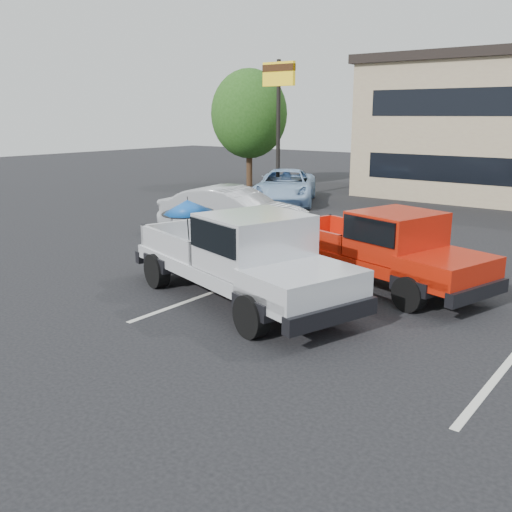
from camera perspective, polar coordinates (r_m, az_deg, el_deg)
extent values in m
plane|color=black|center=(9.20, 2.07, -9.86)|extent=(90.00, 90.00, 0.00)
cube|color=silver|center=(12.42, -3.81, -3.44)|extent=(0.12, 5.00, 0.01)
cube|color=silver|center=(9.78, 24.01, -9.61)|extent=(0.12, 5.00, 0.01)
cylinder|color=black|center=(25.63, 2.23, 12.37)|extent=(0.18, 0.18, 6.00)
cube|color=yellow|center=(25.67, 2.29, 17.73)|extent=(1.60, 0.18, 1.00)
cube|color=#381E0C|center=(25.69, 2.29, 18.29)|extent=(1.60, 0.22, 0.30)
cylinder|color=#332114|center=(30.52, -0.67, 9.27)|extent=(0.32, 0.32, 2.42)
ellipsoid|color=#214C15|center=(30.42, -0.69, 14.03)|extent=(3.96, 3.96, 4.55)
cylinder|color=black|center=(12.72, -9.88, -1.44)|extent=(0.81, 0.49, 0.76)
cylinder|color=black|center=(13.59, -2.90, -0.25)|extent=(0.81, 0.49, 0.76)
cylinder|color=black|center=(9.74, -0.46, -6.04)|extent=(0.81, 0.49, 0.76)
cylinder|color=black|center=(10.85, 7.51, -4.04)|extent=(0.81, 0.49, 0.76)
cube|color=silver|center=(11.53, -1.76, -1.34)|extent=(5.71, 3.38, 0.28)
cube|color=silver|center=(9.94, 4.71, -2.65)|extent=(1.99, 2.27, 0.46)
cube|color=black|center=(9.53, 7.60, -5.87)|extent=(0.75, 1.94, 0.30)
cube|color=black|center=(13.87, -8.12, 0.43)|extent=(0.73, 1.93, 0.28)
cube|color=silver|center=(10.93, -0.17, 1.48)|extent=(2.11, 2.23, 1.05)
cube|color=black|center=(10.88, -0.17, 2.50)|extent=(1.99, 2.29, 0.55)
cube|color=black|center=(12.70, -5.42, 0.32)|extent=(2.73, 2.42, 0.10)
cube|color=silver|center=(13.09, -2.16, 2.13)|extent=(2.23, 0.75, 0.50)
cube|color=silver|center=(12.23, -8.97, 1.13)|extent=(2.23, 0.75, 0.50)
cube|color=silver|center=(13.58, -7.81, 2.44)|extent=(0.62, 1.79, 0.50)
cube|color=silver|center=(11.72, -2.73, 0.72)|extent=(0.62, 1.79, 0.50)
ellipsoid|color=brown|center=(12.30, -4.26, 0.84)|extent=(0.53, 0.48, 0.29)
cylinder|color=brown|center=(12.08, -3.96, 0.42)|extent=(0.06, 0.06, 0.22)
cylinder|color=brown|center=(12.15, -3.38, 0.51)|extent=(0.06, 0.06, 0.22)
ellipsoid|color=brown|center=(12.13, -3.89, 1.55)|extent=(0.34, 0.32, 0.40)
cylinder|color=red|center=(12.09, -3.86, 2.12)|extent=(0.19, 0.19, 0.04)
sphere|color=brown|center=(12.02, -3.70, 2.50)|extent=(0.21, 0.21, 0.21)
cone|color=black|center=(11.92, -3.40, 2.32)|extent=(0.17, 0.14, 0.10)
cone|color=black|center=(11.98, -3.98, 3.00)|extent=(0.07, 0.07, 0.11)
cone|color=black|center=(12.04, -3.54, 3.06)|extent=(0.07, 0.07, 0.11)
cylinder|color=brown|center=(12.46, -4.65, 0.57)|extent=(0.26, 0.05, 0.09)
cylinder|color=black|center=(12.10, -6.78, 2.39)|extent=(0.02, 0.10, 1.05)
cone|color=#134FAA|center=(12.00, -6.85, 4.94)|extent=(1.10, 1.12, 0.36)
cylinder|color=black|center=(11.98, -6.87, 5.70)|extent=(0.02, 0.02, 0.10)
cylinder|color=black|center=(12.03, -6.83, 4.33)|extent=(1.10, 1.10, 0.09)
cylinder|color=black|center=(13.60, 4.21, -0.39)|extent=(0.74, 0.44, 0.70)
cylinder|color=black|center=(14.72, 9.21, 0.58)|extent=(0.74, 0.44, 0.70)
cylinder|color=black|center=(11.40, 15.08, -3.70)|extent=(0.74, 0.44, 0.70)
cylinder|color=black|center=(12.72, 19.86, -2.22)|extent=(0.74, 0.44, 0.70)
cube|color=#BA1B0A|center=(12.94, 11.97, -0.20)|extent=(5.24, 3.05, 0.26)
cube|color=#BA1B0A|center=(11.80, 18.65, -1.04)|extent=(1.81, 2.07, 0.42)
cube|color=black|center=(11.53, 21.30, -3.41)|extent=(0.67, 1.78, 0.28)
cube|color=black|center=(14.72, 4.63, 1.15)|extent=(0.65, 1.77, 0.26)
cube|color=#BA1B0A|center=(12.48, 13.84, 2.13)|extent=(1.92, 2.04, 0.96)
cube|color=black|center=(12.45, 13.89, 2.95)|extent=(1.81, 2.09, 0.50)
cube|color=black|center=(13.82, 7.89, 1.11)|extent=(2.49, 2.20, 0.09)
cube|color=#BA1B0A|center=(14.32, 10.22, 2.60)|extent=(2.05, 0.67, 0.46)
cube|color=#BA1B0A|center=(13.22, 5.44, 1.82)|extent=(2.05, 0.67, 0.46)
cube|color=#BA1B0A|center=(14.48, 5.14, 2.90)|extent=(0.55, 1.65, 0.46)
cube|color=#BA1B0A|center=(13.07, 11.00, 1.49)|extent=(0.55, 1.65, 0.46)
imported|color=#A4A7AB|center=(17.68, -2.27, 4.39)|extent=(4.90, 2.39, 1.55)
imported|color=#96B9DF|center=(24.52, 2.95, 6.94)|extent=(4.60, 5.66, 1.43)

